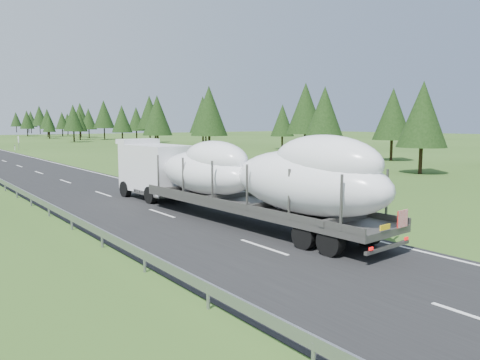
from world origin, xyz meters
TOP-DOWN VIEW (x-y plane):
  - ground at (0.00, 0.00)m, footprint 400.00×400.00m
  - highway_sign at (7.20, 80.00)m, footprint 0.08×0.90m
  - tree_line_right at (38.50, 101.83)m, footprint 27.70×285.62m
  - boat_truck at (2.15, 5.14)m, footprint 3.79×21.61m

SIDE VIEW (x-z plane):
  - ground at x=0.00m, z-range 0.00..0.00m
  - highway_sign at x=7.20m, z-range 0.51..3.11m
  - boat_truck at x=2.15m, z-range 0.15..4.77m
  - tree_line_right at x=38.50m, z-range 0.32..12.91m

